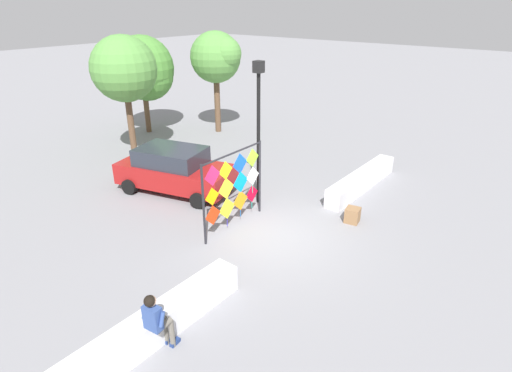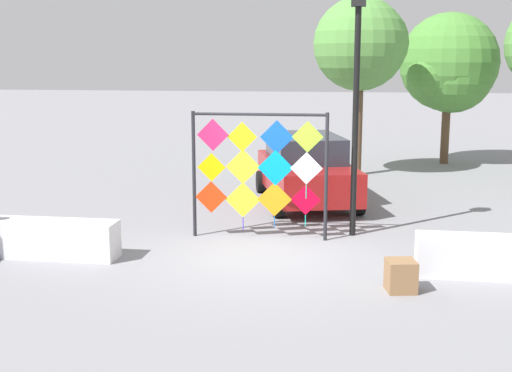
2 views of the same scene
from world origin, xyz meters
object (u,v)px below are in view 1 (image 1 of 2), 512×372
tree_far_right (125,68)px  seated_vendor (157,318)px  parked_car (175,170)px  cardboard_box_large (352,215)px  lamp_post (258,120)px  kite_display_rack (234,184)px  tree_palm_like (217,57)px  tree_broadleaf (144,71)px

tree_far_right → seated_vendor: bearing=-124.1°
parked_car → cardboard_box_large: bearing=-72.9°
seated_vendor → lamp_post: lamp_post is taller
parked_car → seated_vendor: bearing=-133.5°
kite_display_rack → seated_vendor: 5.29m
cardboard_box_large → tree_palm_like: 11.76m
tree_broadleaf → tree_palm_like: size_ratio=0.96×
seated_vendor → tree_far_right: bearing=55.9°
cardboard_box_large → parked_car: bearing=107.1°
parked_car → lamp_post: (1.17, -2.99, 2.13)m
seated_vendor → tree_broadleaf: tree_broadleaf is taller
parked_car → tree_broadleaf: tree_broadleaf is taller
cardboard_box_large → tree_far_right: size_ratio=0.09×
tree_far_right → tree_broadleaf: bearing=42.3°
tree_palm_like → parked_car: bearing=-149.1°
parked_car → lamp_post: bearing=-68.6°
tree_broadleaf → tree_palm_like: 3.83m
seated_vendor → lamp_post: bearing=22.5°
cardboard_box_large → tree_palm_like: bearing=65.5°
cardboard_box_large → tree_broadleaf: (2.22, 13.05, 2.98)m
kite_display_rack → parked_car: kite_display_rack is taller
parked_car → cardboard_box_large: size_ratio=9.42×
tree_broadleaf → tree_palm_like: bearing=-49.9°
kite_display_rack → tree_palm_like: (7.22, 7.42, 2.43)m
tree_far_right → lamp_post: bearing=-91.3°
seated_vendor → tree_palm_like: (11.98, 9.65, 3.00)m
kite_display_rack → tree_far_right: (1.99, 7.75, 2.44)m
cardboard_box_large → kite_display_rack: bearing=133.1°
tree_broadleaf → tree_far_right: size_ratio=0.94×
kite_display_rack → tree_broadleaf: size_ratio=0.54×
cardboard_box_large → tree_broadleaf: bearing=80.4°
parked_car → tree_palm_like: bearing=30.9°
kite_display_rack → parked_car: 3.60m
kite_display_rack → cardboard_box_large: size_ratio=5.47×
kite_display_rack → parked_car: size_ratio=0.58×
parked_car → lamp_post: lamp_post is taller
kite_display_rack → tree_broadleaf: 11.50m
kite_display_rack → cardboard_box_large: kite_display_rack is taller
lamp_post → tree_broadleaf: bearing=73.2°
parked_car → tree_far_right: (1.34, 4.27, 3.07)m
seated_vendor → tree_far_right: (6.75, 9.98, 3.01)m
seated_vendor → cardboard_box_large: bearing=-4.1°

